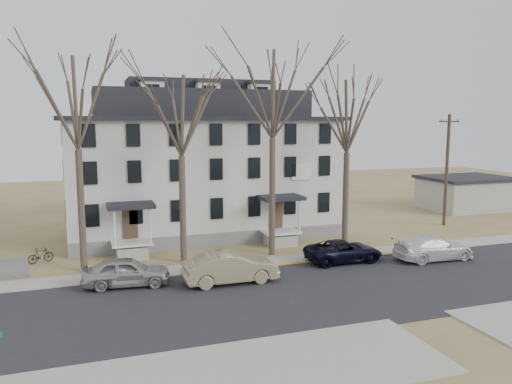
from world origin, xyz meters
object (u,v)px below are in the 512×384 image
object	(u,v)px
boarding_house	(201,166)
car_navy	(343,251)
car_tan	(230,268)
tree_mid_right	(348,111)
bicycle_right	(41,256)
car_white	(433,248)
tree_mid_left	(181,110)
tree_center	(273,87)
bicycle_left	(130,252)
car_silver	(126,272)
tree_far_left	(76,96)
utility_pole_far	(447,169)

from	to	relation	value
boarding_house	car_navy	size ratio (longest dim) A/B	4.19
car_tan	tree_mid_right	bearing A→B (deg)	-63.83
bicycle_right	car_white	bearing A→B (deg)	-129.09
car_tan	bicycle_right	distance (m)	12.80
bicycle_right	boarding_house	bearing A→B (deg)	-86.79
car_navy	car_white	world-z (taller)	car_white
tree_mid_left	tree_center	distance (m)	6.18
tree_mid_right	car_white	size ratio (longest dim) A/B	2.41
tree_mid_left	tree_mid_right	bearing A→B (deg)	0.00
car_tan	car_navy	world-z (taller)	car_tan
boarding_house	car_white	xyz separation A→B (m)	(12.39, -12.81, -4.61)
car_navy	bicycle_left	bearing A→B (deg)	69.06
tree_center	car_navy	bearing A→B (deg)	-41.23
car_silver	car_white	xyz separation A→B (m)	(19.21, -1.00, -0.03)
tree_center	bicycle_right	distance (m)	18.24
tree_center	bicycle_left	xyz separation A→B (m)	(-9.20, 1.88, -10.64)
car_tan	car_white	xyz separation A→B (m)	(13.71, 0.28, -0.10)
bicycle_left	tree_far_left	bearing A→B (deg)	113.51
boarding_house	tree_mid_left	size ratio (longest dim) A/B	1.63
tree_far_left	bicycle_left	distance (m)	10.45
utility_pole_far	car_white	world-z (taller)	utility_pole_far
car_tan	boarding_house	bearing A→B (deg)	-6.27
car_tan	bicycle_right	size ratio (longest dim) A/B	3.29
car_tan	bicycle_left	size ratio (longest dim) A/B	3.07
tree_far_left	tree_center	world-z (taller)	tree_center
boarding_house	bicycle_right	world-z (taller)	boarding_house
bicycle_left	utility_pole_far	bearing A→B (deg)	-95.35
boarding_house	utility_pole_far	distance (m)	20.88
tree_far_left	bicycle_right	world-z (taller)	tree_far_left
car_white	utility_pole_far	bearing A→B (deg)	-41.17
tree_far_left	car_silver	distance (m)	10.46
tree_far_left	car_silver	xyz separation A→B (m)	(2.19, -3.66, -9.55)
tree_mid_right	tree_mid_left	bearing A→B (deg)	180.00
tree_far_left	tree_center	distance (m)	12.02
tree_mid_left	car_tan	xyz separation A→B (m)	(1.69, -4.94, -8.74)
boarding_house	tree_mid_left	bearing A→B (deg)	-110.20
tree_mid_left	car_white	size ratio (longest dim) A/B	2.41
tree_mid_left	car_silver	xyz separation A→B (m)	(-3.81, -3.66, -8.81)
tree_mid_left	utility_pole_far	xyz separation A→B (m)	(23.50, 4.20, -4.70)
utility_pole_far	car_white	distance (m)	12.70
tree_mid_left	utility_pole_far	world-z (taller)	tree_mid_left
utility_pole_far	car_silver	xyz separation A→B (m)	(-27.31, -7.86, -4.11)
tree_mid_left	car_navy	world-z (taller)	tree_mid_left
tree_mid_right	utility_pole_far	size ratio (longest dim) A/B	1.34
car_navy	tree_far_left	bearing A→B (deg)	79.07
tree_center	car_white	world-z (taller)	tree_center
tree_far_left	car_white	world-z (taller)	tree_far_left
tree_center	car_navy	distance (m)	11.48
car_navy	tree_mid_left	bearing A→B (deg)	72.27
tree_mid_left	bicycle_left	bearing A→B (deg)	149.56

